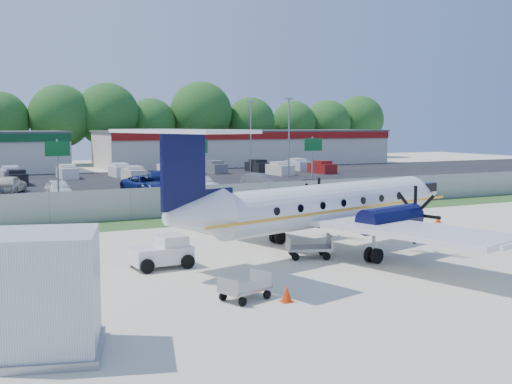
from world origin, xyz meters
name	(u,v)px	position (x,y,z in m)	size (l,w,h in m)	color
ground	(311,251)	(0.00, 0.00, 0.00)	(170.00, 170.00, 0.00)	beige
grass_verge	(215,218)	(0.00, 12.00, 0.01)	(170.00, 4.00, 0.02)	#2D561E
access_road	(179,206)	(0.00, 19.00, 0.01)	(170.00, 8.00, 0.02)	black
parking_lot	(111,183)	(0.00, 40.00, 0.01)	(170.00, 32.00, 0.02)	black
perimeter_fence	(203,200)	(0.00, 14.00, 1.00)	(120.00, 0.06, 1.99)	gray
building_east	(246,147)	(26.00, 61.98, 2.63)	(44.40, 12.40, 5.24)	beige
sign_left	(58,158)	(-8.00, 22.91, 3.61)	(1.80, 0.26, 5.00)	gray
sign_mid	(197,155)	(3.00, 22.91, 3.61)	(1.80, 0.26, 5.00)	gray
sign_right	(313,152)	(14.00, 22.91, 3.61)	(1.80, 0.26, 5.00)	gray
light_pole_ne	(289,132)	(20.00, 38.00, 5.23)	(0.90, 0.35, 9.09)	gray
light_pole_se	(251,131)	(20.00, 48.00, 5.23)	(0.90, 0.35, 9.09)	gray
tree_line	(57,165)	(0.00, 74.00, 0.00)	(112.00, 6.00, 14.00)	#1E5418
aircraft	(324,205)	(0.40, -0.46, 2.27)	(19.25, 18.81, 5.88)	silver
pushback_tug	(163,252)	(-7.46, -0.15, 0.65)	(2.60, 1.93, 1.35)	silver
baggage_cart_near	(309,247)	(-0.90, -1.29, 0.49)	(2.31, 1.86, 1.05)	gray
baggage_cart_far	(245,288)	(-6.53, -6.36, 0.42)	(1.98, 1.57, 0.91)	gray
service_container	(44,298)	(-13.52, -8.77, 1.52)	(3.65, 3.65, 3.27)	silver
cone_nose	(438,219)	(11.78, 4.28, 0.25)	(0.37, 0.37, 0.52)	red
cone_port_wing	(287,294)	(-5.36, -7.22, 0.27)	(0.40, 0.40, 0.57)	red
cone_starboard_wing	(232,219)	(0.37, 10.14, 0.22)	(0.33, 0.33, 0.47)	red
road_car_mid	(307,197)	(11.74, 20.03, 0.00)	(1.87, 4.65, 1.58)	black
road_car_east	(466,191)	(27.15, 17.58, 0.00)	(1.74, 4.33, 1.48)	silver
parked_car_b	(59,199)	(-7.16, 28.22, 0.00)	(1.86, 4.63, 1.58)	silver
parked_car_c	(145,193)	(0.44, 29.16, 0.00)	(2.58, 5.59, 1.55)	navy
parked_car_d	(203,191)	(5.85, 28.77, 0.00)	(1.69, 4.21, 1.43)	silver
parked_car_e	(259,188)	(11.64, 29.00, 0.00)	(1.45, 4.15, 1.37)	#595B5E
parked_car_f	(11,193)	(-10.28, 34.50, 0.00)	(1.89, 4.69, 1.60)	beige
parked_car_g	(157,186)	(3.50, 35.33, 0.00)	(1.95, 4.85, 1.65)	navy
far_parking_rows	(100,180)	(0.00, 45.00, 0.00)	(56.00, 10.00, 1.60)	gray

